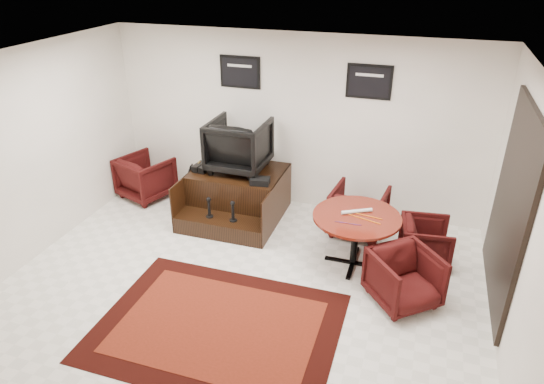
{
  "coord_description": "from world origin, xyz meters",
  "views": [
    {
      "loc": [
        1.9,
        -4.58,
        3.87
      ],
      "look_at": [
        0.13,
        0.9,
        0.97
      ],
      "focal_mm": 32.0,
      "sensor_mm": 36.0,
      "label": 1
    }
  ],
  "objects_px": {
    "table_chair_back": "(359,209)",
    "armchair_side": "(146,175)",
    "shine_podium": "(237,195)",
    "table_chair_window": "(426,240)",
    "shine_chair": "(239,143)",
    "table_chair_corner": "(404,276)",
    "meeting_table": "(356,222)"
  },
  "relations": [
    {
      "from": "meeting_table",
      "to": "table_chair_window",
      "type": "distance_m",
      "value": 1.04
    },
    {
      "from": "table_chair_window",
      "to": "table_chair_corner",
      "type": "relative_size",
      "value": 0.9
    },
    {
      "from": "shine_podium",
      "to": "meeting_table",
      "type": "relative_size",
      "value": 1.28
    },
    {
      "from": "armchair_side",
      "to": "table_chair_corner",
      "type": "relative_size",
      "value": 1.08
    },
    {
      "from": "table_chair_back",
      "to": "meeting_table",
      "type": "bearing_deg",
      "value": 102.29
    },
    {
      "from": "armchair_side",
      "to": "table_chair_back",
      "type": "distance_m",
      "value": 3.66
    },
    {
      "from": "shine_chair",
      "to": "table_chair_window",
      "type": "xyz_separation_m",
      "value": [
        2.92,
        -0.57,
        -0.85
      ]
    },
    {
      "from": "shine_chair",
      "to": "meeting_table",
      "type": "xyz_separation_m",
      "value": [
        2.01,
        -0.95,
        -0.52
      ]
    },
    {
      "from": "meeting_table",
      "to": "shine_chair",
      "type": "bearing_deg",
      "value": 154.69
    },
    {
      "from": "table_chair_corner",
      "to": "shine_podium",
      "type": "bearing_deg",
      "value": 113.04
    },
    {
      "from": "table_chair_corner",
      "to": "shine_chair",
      "type": "bearing_deg",
      "value": 110.63
    },
    {
      "from": "armchair_side",
      "to": "table_chair_window",
      "type": "xyz_separation_m",
      "value": [
        4.65,
        -0.55,
        -0.07
      ]
    },
    {
      "from": "table_chair_window",
      "to": "table_chair_corner",
      "type": "bearing_deg",
      "value": 160.76
    },
    {
      "from": "armchair_side",
      "to": "table_chair_corner",
      "type": "xyz_separation_m",
      "value": [
        4.44,
        -1.53,
        -0.03
      ]
    },
    {
      "from": "table_chair_window",
      "to": "table_chair_back",
      "type": "bearing_deg",
      "value": 57.46
    },
    {
      "from": "shine_podium",
      "to": "armchair_side",
      "type": "bearing_deg",
      "value": 175.87
    },
    {
      "from": "table_chair_back",
      "to": "table_chair_window",
      "type": "relative_size",
      "value": 1.19
    },
    {
      "from": "shine_podium",
      "to": "table_chair_back",
      "type": "xyz_separation_m",
      "value": [
        1.93,
        0.05,
        0.06
      ]
    },
    {
      "from": "shine_chair",
      "to": "table_chair_corner",
      "type": "height_order",
      "value": "shine_chair"
    },
    {
      "from": "shine_podium",
      "to": "table_chair_corner",
      "type": "height_order",
      "value": "table_chair_corner"
    },
    {
      "from": "meeting_table",
      "to": "table_chair_corner",
      "type": "xyz_separation_m",
      "value": [
        0.69,
        -0.6,
        -0.29
      ]
    },
    {
      "from": "shine_chair",
      "to": "table_chair_window",
      "type": "height_order",
      "value": "shine_chair"
    },
    {
      "from": "table_chair_back",
      "to": "armchair_side",
      "type": "bearing_deg",
      "value": 5.62
    },
    {
      "from": "shine_podium",
      "to": "table_chair_back",
      "type": "relative_size",
      "value": 1.87
    },
    {
      "from": "shine_podium",
      "to": "meeting_table",
      "type": "xyz_separation_m",
      "value": [
        2.01,
        -0.8,
        0.32
      ]
    },
    {
      "from": "shine_podium",
      "to": "meeting_table",
      "type": "distance_m",
      "value": 2.19
    },
    {
      "from": "shine_podium",
      "to": "shine_chair",
      "type": "bearing_deg",
      "value": 90.0
    },
    {
      "from": "table_chair_window",
      "to": "armchair_side",
      "type": "bearing_deg",
      "value": 76.39
    },
    {
      "from": "armchair_side",
      "to": "table_chair_window",
      "type": "height_order",
      "value": "armchair_side"
    },
    {
      "from": "meeting_table",
      "to": "table_chair_window",
      "type": "height_order",
      "value": "meeting_table"
    },
    {
      "from": "table_chair_window",
      "to": "shine_chair",
      "type": "bearing_deg",
      "value": 72.04
    },
    {
      "from": "shine_podium",
      "to": "table_chair_corner",
      "type": "relative_size",
      "value": 1.99
    }
  ]
}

